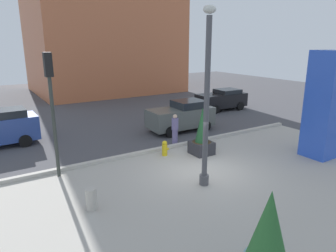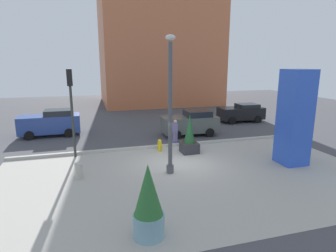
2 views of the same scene
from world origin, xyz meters
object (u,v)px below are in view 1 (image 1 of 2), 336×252
Objects in this scene: car_far_lane at (222,99)px; art_pillar_blue at (325,105)px; car_curb_east at (182,116)px; lamp_post at (207,104)px; potted_plant_by_pillar at (267,243)px; concrete_bollard at (91,199)px; pedestrian_by_curb at (175,128)px; potted_plant_mid_plaza at (202,136)px; traffic_light_corner at (51,96)px; fire_hydrant at (165,148)px.

art_pillar_blue is at bearing -106.52° from car_far_lane.
art_pillar_blue is 7.93m from car_curb_east.
potted_plant_by_pillar is (-2.10, -4.77, -2.03)m from lamp_post.
car_curb_east is (7.81, 6.17, 0.54)m from concrete_bollard.
pedestrian_by_curb is (5.97, 4.12, 0.54)m from concrete_bollard.
potted_plant_by_pillar is at bearing -153.74° from art_pillar_blue.
potted_plant_mid_plaza is 0.47× the size of traffic_light_corner.
traffic_light_corner is 3.00× the size of pedestrian_by_curb.
potted_plant_mid_plaza is at bearing 19.43° from concrete_bollard.
car_far_lane is at bearing 51.26° from potted_plant_by_pillar.
car_far_lane is (9.66, 9.88, -2.33)m from lamp_post.
fire_hydrant is at bearing 32.72° from concrete_bollard.
lamp_post reaches higher than car_curb_east.
art_pillar_blue reaches higher than fire_hydrant.
concrete_bollard is at bearing -85.28° from traffic_light_corner.
traffic_light_corner is (-6.53, 1.06, 2.37)m from potted_plant_mid_plaza.
concrete_bollard is 0.18× the size of car_curb_east.
pedestrian_by_curb is at bearing 7.84° from traffic_light_corner.
art_pillar_blue is 7.67m from fire_hydrant.
potted_plant_mid_plaza is 10.49m from car_far_lane.
potted_plant_mid_plaza is at bearing -81.50° from pedestrian_by_curb.
lamp_post is at bearing 175.76° from art_pillar_blue.
traffic_light_corner reaches higher than fire_hydrant.
lamp_post is 5.59m from potted_plant_by_pillar.
art_pillar_blue is 10.94m from car_far_lane.
potted_plant_by_pillar is 18.79m from car_far_lane.
car_far_lane is at bearing 27.71° from car_curb_east.
potted_plant_mid_plaza is 1.42× the size of pedestrian_by_curb.
art_pillar_blue is 2.08× the size of potted_plant_by_pillar.
potted_plant_by_pillar is 10.14m from pedestrian_by_curb.
art_pillar_blue is at bearing -32.53° from fire_hydrant.
art_pillar_blue reaches higher than potted_plant_mid_plaza.
potted_plant_mid_plaza is at bearing -25.22° from fire_hydrant.
lamp_post is at bearing 66.22° from potted_plant_by_pillar.
art_pillar_blue is at bearing -46.38° from pedestrian_by_curb.
car_far_lane reaches higher than concrete_bollard.
car_far_lane is (11.76, 14.65, -0.30)m from potted_plant_by_pillar.
car_curb_east is at bearing 63.73° from potted_plant_by_pillar.
lamp_post is at bearing -134.34° from car_far_lane.
pedestrian_by_curb is (1.71, 4.62, -2.25)m from lamp_post.
potted_plant_mid_plaza is at bearing -111.38° from car_curb_east.
concrete_bollard is 7.28m from pedestrian_by_curb.
potted_plant_by_pillar reaches higher than car_far_lane.
lamp_post is at bearing -96.02° from fire_hydrant.
car_far_lane is at bearing 43.12° from potted_plant_mid_plaza.
lamp_post is 5.42m from pedestrian_by_curb.
car_far_lane is at bearing 34.59° from fire_hydrant.
potted_plant_by_pillar reaches higher than pedestrian_by_curb.
car_curb_east is (-3.03, 7.16, -1.57)m from art_pillar_blue.
potted_plant_by_pillar reaches higher than car_curb_east.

